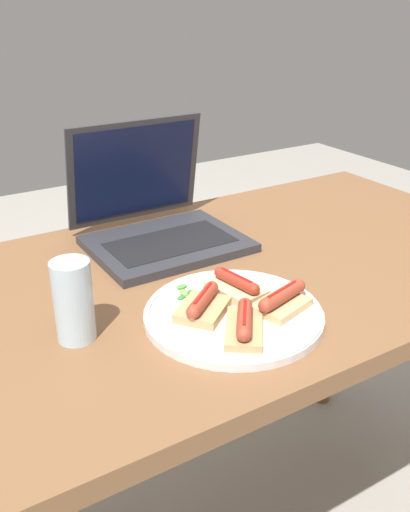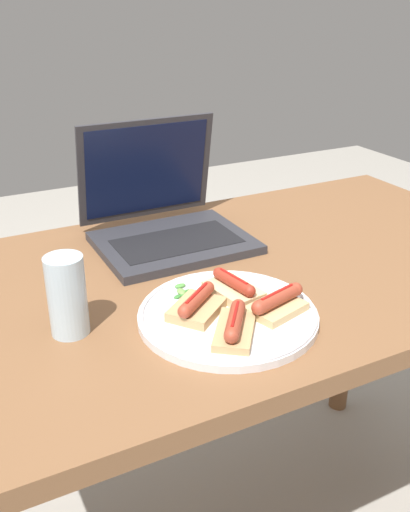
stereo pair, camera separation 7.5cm
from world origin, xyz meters
name	(u,v)px [view 1 (the left image)]	position (x,y,z in m)	size (l,w,h in m)	color
desk	(235,310)	(0.00, 0.00, 0.66)	(1.30, 0.73, 0.76)	brown
laptop	(158,222)	(-0.07, 0.19, 0.81)	(0.31, 0.29, 0.25)	#2D2D33
plate	(234,313)	(-0.12, -0.16, 0.77)	(0.30, 0.30, 0.02)	silver
sausage_toast_left	(203,306)	(-0.16, -0.14, 0.79)	(0.12, 0.11, 0.04)	tan
sausage_toast_middle	(236,287)	(-0.08, -0.12, 0.79)	(0.08, 0.11, 0.04)	#D6B784
sausage_toast_right	(244,324)	(-0.14, -0.22, 0.79)	(0.11, 0.12, 0.04)	tan
sausage_toast_extra	(281,301)	(-0.05, -0.20, 0.79)	(0.11, 0.09, 0.04)	tan
salad_pile	(189,294)	(-0.15, -0.08, 0.78)	(0.05, 0.07, 0.01)	#709E4C
drinking_glass	(73,301)	(-0.36, -0.08, 0.83)	(0.06, 0.06, 0.13)	silver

